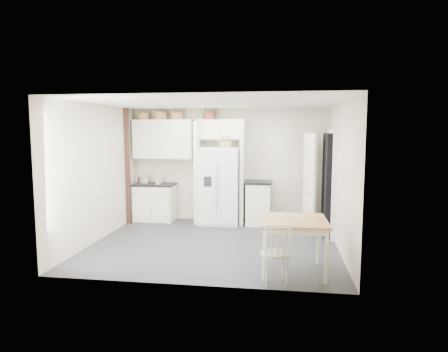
# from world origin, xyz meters

# --- Properties ---
(floor) EXTENTS (4.50, 4.50, 0.00)m
(floor) POSITION_xyz_m (0.00, 0.00, 0.00)
(floor) COLOR #29292F
(floor) RESTS_ON ground
(ceiling) EXTENTS (4.50, 4.50, 0.00)m
(ceiling) POSITION_xyz_m (0.00, 0.00, 2.60)
(ceiling) COLOR white
(ceiling) RESTS_ON wall_back
(wall_back) EXTENTS (4.50, 0.00, 4.50)m
(wall_back) POSITION_xyz_m (0.00, 2.00, 1.30)
(wall_back) COLOR #BCAF93
(wall_back) RESTS_ON floor
(wall_left) EXTENTS (0.00, 4.00, 4.00)m
(wall_left) POSITION_xyz_m (-2.25, 0.00, 1.30)
(wall_left) COLOR #BCAF93
(wall_left) RESTS_ON floor
(wall_right) EXTENTS (0.00, 4.00, 4.00)m
(wall_right) POSITION_xyz_m (2.25, 0.00, 1.30)
(wall_right) COLOR #BCAF93
(wall_right) RESTS_ON floor
(refrigerator) EXTENTS (0.90, 0.72, 1.73)m
(refrigerator) POSITION_xyz_m (-0.15, 1.64, 0.87)
(refrigerator) COLOR silver
(refrigerator) RESTS_ON floor
(base_cab_left) EXTENTS (0.90, 0.57, 0.83)m
(base_cab_left) POSITION_xyz_m (-1.70, 1.70, 0.42)
(base_cab_left) COLOR beige
(base_cab_left) RESTS_ON floor
(base_cab_right) EXTENTS (0.53, 0.64, 0.94)m
(base_cab_right) POSITION_xyz_m (0.72, 1.70, 0.47)
(base_cab_right) COLOR beige
(base_cab_right) RESTS_ON floor
(dining_table) EXTENTS (1.00, 1.00, 0.80)m
(dining_table) POSITION_xyz_m (1.42, -1.27, 0.40)
(dining_table) COLOR brown
(dining_table) RESTS_ON floor
(windsor_chair) EXTENTS (0.48, 0.45, 0.83)m
(windsor_chair) POSITION_xyz_m (1.16, -1.75, 0.42)
(windsor_chair) COLOR beige
(windsor_chair) RESTS_ON floor
(counter_left) EXTENTS (0.94, 0.61, 0.04)m
(counter_left) POSITION_xyz_m (-1.70, 1.70, 0.85)
(counter_left) COLOR black
(counter_left) RESTS_ON base_cab_left
(counter_right) EXTENTS (0.57, 0.68, 0.04)m
(counter_right) POSITION_xyz_m (0.72, 1.70, 0.96)
(counter_right) COLOR black
(counter_right) RESTS_ON base_cab_right
(toaster) EXTENTS (0.27, 0.18, 0.17)m
(toaster) POSITION_xyz_m (-1.92, 1.62, 0.96)
(toaster) COLOR silver
(toaster) RESTS_ON counter_left
(cookbook_red) EXTENTS (0.04, 0.15, 0.23)m
(cookbook_red) POSITION_xyz_m (-1.60, 1.62, 0.98)
(cookbook_red) COLOR maroon
(cookbook_red) RESTS_ON counter_left
(cookbook_cream) EXTENTS (0.08, 0.18, 0.26)m
(cookbook_cream) POSITION_xyz_m (-1.58, 1.62, 1.00)
(cookbook_cream) COLOR beige
(cookbook_cream) RESTS_ON counter_left
(basket_upper_a) EXTENTS (0.28, 0.28, 0.16)m
(basket_upper_a) POSITION_xyz_m (-1.97, 1.83, 2.43)
(basket_upper_a) COLOR olive
(basket_upper_a) RESTS_ON upper_cabinet
(basket_upper_b) EXTENTS (0.31, 0.31, 0.18)m
(basket_upper_b) POSITION_xyz_m (-1.56, 1.83, 2.44)
(basket_upper_b) COLOR olive
(basket_upper_b) RESTS_ON upper_cabinet
(basket_upper_c) EXTENTS (0.28, 0.28, 0.16)m
(basket_upper_c) POSITION_xyz_m (-1.17, 1.83, 2.43)
(basket_upper_c) COLOR olive
(basket_upper_c) RESTS_ON upper_cabinet
(basket_bridge_a) EXTENTS (0.28, 0.28, 0.16)m
(basket_bridge_a) POSITION_xyz_m (-0.42, 1.83, 2.43)
(basket_bridge_a) COLOR #612515
(basket_bridge_a) RESTS_ON bridge_cabinet
(basket_fridge_b) EXTENTS (0.26, 0.26, 0.14)m
(basket_fridge_b) POSITION_xyz_m (-0.01, 1.54, 1.80)
(basket_fridge_b) COLOR olive
(basket_fridge_b) RESTS_ON refrigerator
(upper_cabinet) EXTENTS (1.40, 0.34, 0.90)m
(upper_cabinet) POSITION_xyz_m (-1.50, 1.83, 1.90)
(upper_cabinet) COLOR beige
(upper_cabinet) RESTS_ON wall_back
(bridge_cabinet) EXTENTS (1.12, 0.34, 0.45)m
(bridge_cabinet) POSITION_xyz_m (-0.15, 1.83, 2.12)
(bridge_cabinet) COLOR beige
(bridge_cabinet) RESTS_ON wall_back
(fridge_panel_left) EXTENTS (0.08, 0.60, 2.30)m
(fridge_panel_left) POSITION_xyz_m (-0.66, 1.70, 1.15)
(fridge_panel_left) COLOR beige
(fridge_panel_left) RESTS_ON floor
(fridge_panel_right) EXTENTS (0.08, 0.60, 2.30)m
(fridge_panel_right) POSITION_xyz_m (0.36, 1.70, 1.15)
(fridge_panel_right) COLOR beige
(fridge_panel_right) RESTS_ON floor
(trim_post) EXTENTS (0.09, 0.09, 2.60)m
(trim_post) POSITION_xyz_m (-2.20, 1.35, 1.30)
(trim_post) COLOR black
(trim_post) RESTS_ON floor
(doorway_void) EXTENTS (0.18, 0.85, 2.05)m
(doorway_void) POSITION_xyz_m (2.16, 1.00, 1.02)
(doorway_void) COLOR black
(doorway_void) RESTS_ON floor
(door_slab) EXTENTS (0.21, 0.79, 2.05)m
(door_slab) POSITION_xyz_m (1.80, 1.33, 1.02)
(door_slab) COLOR white
(door_slab) RESTS_ON floor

